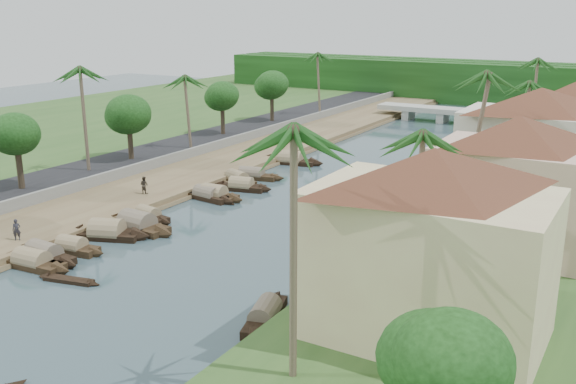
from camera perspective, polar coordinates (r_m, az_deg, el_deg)
The scene contains 42 objects.
ground at distance 46.81m, azimuth -10.01°, elevation -6.97°, with size 220.00×220.00×0.00m, color #374C53.
left_bank at distance 71.03m, azimuth -9.52°, elevation 1.31°, with size 10.00×180.00×0.80m, color brown.
right_bank at distance 56.13m, azimuth 19.20°, elevation -3.09°, with size 16.00×180.00×1.20m, color #2D4F1F.
road at distance 76.58m, azimuth -14.43°, elevation 2.31°, with size 8.00×180.00×1.40m, color black.
retaining_wall at distance 73.52m, azimuth -12.07°, elevation 2.43°, with size 0.40×180.00×1.10m, color slate.
treeline at distance 136.27m, azimuth 18.45°, elevation 9.16°, with size 120.00×14.00×8.00m.
bridge at distance 109.55m, azimuth 15.13°, elevation 6.77°, with size 28.00×4.00×2.40m.
building_near at distance 34.00m, azimuth 12.41°, elevation -4.45°, with size 14.85×14.85×10.20m.
building_mid at distance 48.75m, azimuth 19.48°, elevation 0.88°, with size 14.11×14.11×9.70m.
building_far at distance 62.35m, azimuth 21.19°, elevation 4.07°, with size 15.59×15.59×10.20m.
sampan_2 at distance 50.20m, azimuth -21.79°, elevation -5.81°, with size 7.47×2.05×1.98m.
sampan_3 at distance 51.30m, azimuth -20.88°, elevation -5.25°, with size 7.58×1.96×2.05m.
sampan_4 at distance 52.19m, azimuth -18.66°, elevation -4.69°, with size 6.27×2.23×1.81m.
sampan_5 at distance 54.56m, azimuth -15.78°, elevation -3.53°, with size 7.77×4.53×2.41m.
sampan_6 at distance 55.91m, azimuth -13.26°, elevation -2.88°, with size 8.47×2.48×2.47m.
sampan_7 at distance 58.26m, azimuth -12.33°, elevation -2.08°, with size 6.34×2.26×1.73m.
sampan_8 at distance 63.63m, azimuth -6.62°, elevation -0.27°, with size 7.00×2.09×2.16m.
sampan_9 at distance 63.66m, azimuth -7.23°, elevation -0.29°, with size 7.44×2.31×1.90m.
sampan_10 at distance 69.24m, azimuth -4.57°, elevation 1.10°, with size 7.13×3.68×1.98m.
sampan_11 at distance 66.56m, azimuth -4.17°, elevation 0.51°, with size 7.04×3.10×2.01m.
sampan_12 at distance 71.00m, azimuth -3.27°, elevation 1.50°, with size 7.98×3.20×1.91m.
sampan_13 at distance 77.98m, azimuth 0.18°, elevation 2.84°, with size 8.95×3.34×2.38m.
sampan_14 at distance 39.06m, azimuth -2.06°, elevation -10.87°, with size 3.42×7.44×1.84m.
sampan_15 at distance 49.83m, azimuth 6.16°, elevation -4.86°, with size 2.43×8.72×2.29m.
sampan_16 at distance 62.13m, azimuth 10.85°, elevation -0.86°, with size 4.57×7.99×2.00m.
canoe_1 at distance 46.88m, azimuth -18.90°, elevation -7.46°, with size 5.07×1.92×0.81m.
canoe_2 at distance 63.60m, azimuth -6.34°, elevation -0.57°, with size 5.86×2.60×0.86m.
palm_0 at distance 27.52m, azimuth 0.50°, elevation 4.91°, with size 3.20×3.20×13.40m.
palm_1 at distance 40.14m, azimuth 11.82°, elevation 4.77°, with size 3.20×3.20×11.05m.
palm_2 at distance 55.09m, azimuth 16.38°, elevation 9.78°, with size 3.20×3.20×13.39m.
palm_3 at distance 72.46m, azimuth 20.61°, elevation 8.88°, with size 3.20×3.20×11.01m.
palm_5 at distance 70.67m, azimuth -17.98°, elevation 10.17°, with size 3.20×3.20×12.32m.
palm_6 at distance 80.12m, azimuth -8.94°, elevation 9.91°, with size 3.20×3.20×10.29m.
palm_7 at distance 88.61m, azimuth 21.34°, elevation 10.71°, with size 3.20×3.20×12.28m.
palm_8 at distance 105.84m, azimuth 2.86°, elevation 12.03°, with size 3.20×3.20×11.35m.
tree_2 at distance 66.05m, azimuth -23.03°, elevation 4.67°, with size 4.56×4.56×7.17m.
tree_3 at distance 75.76m, azimuth -13.99°, elevation 6.64°, with size 5.16×5.16×7.25m.
tree_4 at distance 89.38m, azimuth -5.88°, elevation 8.41°, with size 4.53×4.53×7.09m.
tree_5 at distance 100.01m, azimuth -1.45°, elevation 9.42°, with size 4.97×4.97×7.52m.
tree_7 at distance 24.27m, azimuth 13.73°, elevation -14.46°, with size 4.31×4.31×6.55m.
person_near at distance 53.83m, azimuth -22.98°, elevation -3.11°, with size 0.61×0.40×1.68m, color #282830.
person_far at distance 63.70m, azimuth -12.67°, elevation 0.61°, with size 0.83×0.65×1.71m, color #342D24.
Camera 1 is at (28.48, -32.53, 17.95)m, focal length 40.00 mm.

